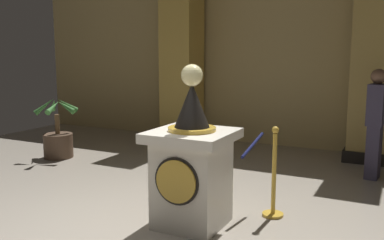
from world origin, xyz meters
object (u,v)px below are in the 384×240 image
Objects in this scene: pedestal_clock at (192,166)px; stanchion_far at (193,170)px; stanchion_near at (274,185)px; potted_palm_left at (58,139)px; bystander_guest at (376,122)px.

stanchion_far is (-0.36, 0.75, -0.28)m from pedestal_clock.
stanchion_far is (-1.07, 0.11, 0.01)m from stanchion_near.
pedestal_clock is 1.62× the size of stanchion_far.
pedestal_clock is 3.82m from potted_palm_left.
stanchion_far is 0.96× the size of potted_palm_left.
pedestal_clock is 3.17m from bystander_guest.
stanchion_near is 0.64× the size of bystander_guest.
stanchion_far is 2.83m from bystander_guest.
potted_palm_left is (-3.45, 1.60, -0.32)m from pedestal_clock.
bystander_guest is (1.96, 1.98, 0.48)m from stanchion_far.
pedestal_clock reaches higher than bystander_guest.
stanchion_near is at bearing -113.11° from bystander_guest.
potted_palm_left is at bearing -167.32° from bystander_guest.
bystander_guest reaches higher than stanchion_near.
potted_palm_left is (-4.16, 0.96, -0.03)m from stanchion_near.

